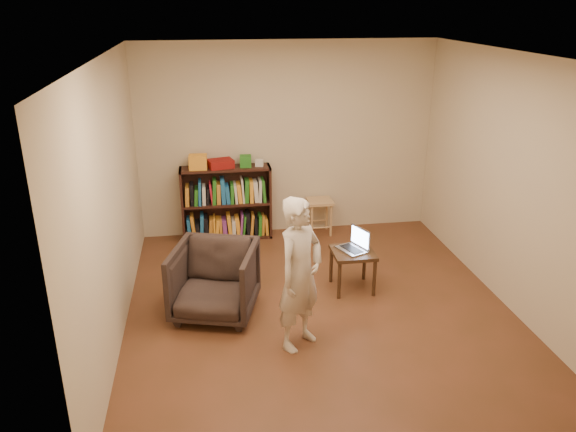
{
  "coord_description": "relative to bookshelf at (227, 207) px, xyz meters",
  "views": [
    {
      "loc": [
        -1.12,
        -5.09,
        3.07
      ],
      "look_at": [
        -0.28,
        0.35,
        0.94
      ],
      "focal_mm": 35.0,
      "sensor_mm": 36.0,
      "label": 1
    }
  ],
  "objects": [
    {
      "name": "floor",
      "position": [
        0.86,
        -2.09,
        -0.44
      ],
      "size": [
        4.5,
        4.5,
        0.0
      ],
      "primitive_type": "plane",
      "color": "#4C2E18",
      "rests_on": "ground"
    },
    {
      "name": "ceiling",
      "position": [
        0.86,
        -2.09,
        2.16
      ],
      "size": [
        4.5,
        4.5,
        0.0
      ],
      "primitive_type": "plane",
      "color": "white",
      "rests_on": "wall_back"
    },
    {
      "name": "wall_back",
      "position": [
        0.86,
        0.16,
        0.86
      ],
      "size": [
        4.0,
        0.0,
        4.0
      ],
      "primitive_type": "plane",
      "rotation": [
        1.57,
        0.0,
        0.0
      ],
      "color": "#BDAB8F",
      "rests_on": "floor"
    },
    {
      "name": "wall_left",
      "position": [
        -1.14,
        -2.09,
        0.86
      ],
      "size": [
        0.0,
        4.5,
        4.5
      ],
      "primitive_type": "plane",
      "rotation": [
        1.57,
        0.0,
        1.57
      ],
      "color": "#BDAB8F",
      "rests_on": "floor"
    },
    {
      "name": "wall_right",
      "position": [
        2.86,
        -2.09,
        0.86
      ],
      "size": [
        0.0,
        4.5,
        4.5
      ],
      "primitive_type": "plane",
      "rotation": [
        1.57,
        0.0,
        -1.57
      ],
      "color": "#BDAB8F",
      "rests_on": "floor"
    },
    {
      "name": "bookshelf",
      "position": [
        0.0,
        0.0,
        0.0
      ],
      "size": [
        1.2,
        0.3,
        1.0
      ],
      "color": "black",
      "rests_on": "floor"
    },
    {
      "name": "box_yellow",
      "position": [
        -0.35,
        -0.04,
        0.66
      ],
      "size": [
        0.24,
        0.18,
        0.19
      ],
      "primitive_type": "cube",
      "rotation": [
        0.0,
        0.0,
        -0.05
      ],
      "color": "orange",
      "rests_on": "bookshelf"
    },
    {
      "name": "red_cloth",
      "position": [
        -0.06,
        -0.01,
        0.61
      ],
      "size": [
        0.37,
        0.31,
        0.11
      ],
      "primitive_type": "cube",
      "rotation": [
        0.0,
        0.0,
        0.26
      ],
      "color": "maroon",
      "rests_on": "bookshelf"
    },
    {
      "name": "box_green",
      "position": [
        0.27,
        -0.02,
        0.63
      ],
      "size": [
        0.16,
        0.16,
        0.15
      ],
      "primitive_type": "cube",
      "rotation": [
        0.0,
        0.0,
        -0.06
      ],
      "color": "#26711E",
      "rests_on": "bookshelf"
    },
    {
      "name": "box_white",
      "position": [
        0.46,
        -0.01,
        0.6
      ],
      "size": [
        0.12,
        0.12,
        0.08
      ],
      "primitive_type": "cube",
      "rotation": [
        0.0,
        0.0,
        -0.22
      ],
      "color": "beige",
      "rests_on": "bookshelf"
    },
    {
      "name": "stool",
      "position": [
        1.28,
        -0.06,
        -0.04
      ],
      "size": [
        0.34,
        0.34,
        0.49
      ],
      "color": "tan",
      "rests_on": "floor"
    },
    {
      "name": "armchair",
      "position": [
        -0.23,
        -2.02,
        -0.06
      ],
      "size": [
        1.01,
        1.02,
        0.76
      ],
      "primitive_type": "imported",
      "rotation": [
        0.0,
        0.0,
        -0.28
      ],
      "color": "#322721",
      "rests_on": "floor"
    },
    {
      "name": "side_table",
      "position": [
        1.31,
        -1.71,
        -0.05
      ],
      "size": [
        0.46,
        0.46,
        0.47
      ],
      "color": "black",
      "rests_on": "floor"
    },
    {
      "name": "laptop",
      "position": [
        1.34,
        -1.67,
        0.09
      ],
      "size": [
        0.35,
        0.4,
        0.25
      ],
      "rotation": [
        0.0,
        0.0,
        -1.17
      ],
      "color": "#A6A6AA",
      "rests_on": "side_table"
    },
    {
      "name": "person",
      "position": [
        0.54,
        -2.69,
        0.3
      ],
      "size": [
        0.64,
        0.62,
        1.47
      ],
      "primitive_type": "imported",
      "rotation": [
        0.0,
        0.0,
        0.73
      ],
      "color": "beige",
      "rests_on": "floor"
    }
  ]
}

